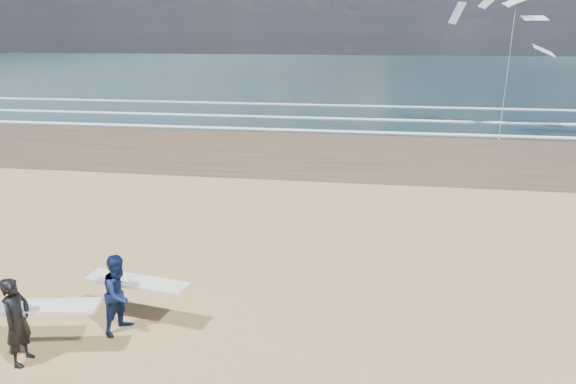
# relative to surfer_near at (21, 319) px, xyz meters

# --- Properties ---
(ocean) EXTENTS (220.00, 100.00, 0.02)m
(ocean) POSITION_rel_surfer_near_xyz_m (20.66, 72.53, -0.86)
(ocean) COLOR #172C32
(ocean) RESTS_ON ground
(surfer_near) EXTENTS (2.26, 1.13, 1.71)m
(surfer_near) POSITION_rel_surfer_near_xyz_m (0.00, 0.00, 0.00)
(surfer_near) COLOR black
(surfer_near) RESTS_ON ground
(surfer_far) EXTENTS (2.25, 1.26, 1.65)m
(surfer_far) POSITION_rel_surfer_near_xyz_m (1.32, 1.28, -0.04)
(surfer_far) COLOR #0B1740
(surfer_far) RESTS_ON ground
(kite_1) EXTENTS (6.63, 4.83, 8.79)m
(kite_1) POSITION_rel_surfer_near_xyz_m (14.02, 24.93, 4.28)
(kite_1) COLOR slate
(kite_1) RESTS_ON ground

